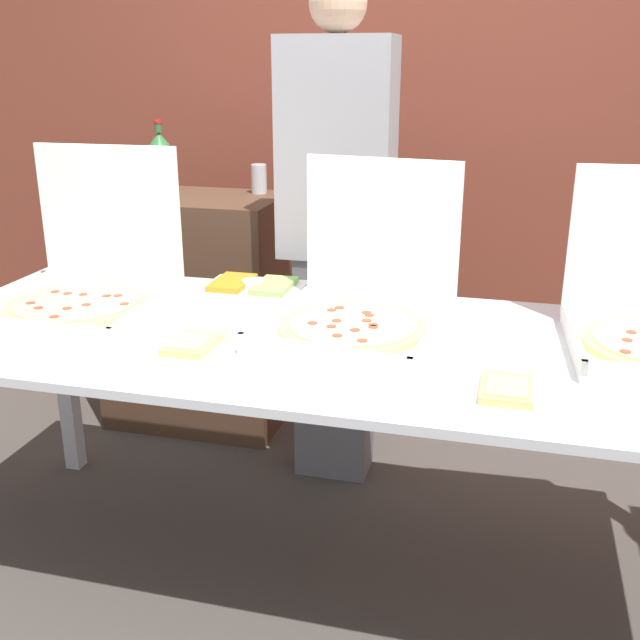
# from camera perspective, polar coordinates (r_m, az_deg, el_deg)

# --- Properties ---
(ground_plane) EXTENTS (16.00, 16.00, 0.00)m
(ground_plane) POSITION_cam_1_polar(r_m,az_deg,el_deg) (2.53, 0.00, -19.07)
(ground_plane) COLOR #423D38
(brick_wall_behind) EXTENTS (10.00, 0.06, 2.80)m
(brick_wall_behind) POSITION_cam_1_polar(r_m,az_deg,el_deg) (3.66, 7.02, 16.47)
(brick_wall_behind) COLOR brown
(brick_wall_behind) RESTS_ON ground_plane
(buffet_table) EXTENTS (2.38, 0.96, 0.82)m
(buffet_table) POSITION_cam_1_polar(r_m,az_deg,el_deg) (2.15, 0.00, -3.32)
(buffet_table) COLOR silver
(buffet_table) RESTS_ON ground_plane
(pizza_box_near_right) EXTENTS (0.54, 0.55, 0.47)m
(pizza_box_near_right) POSITION_cam_1_polar(r_m,az_deg,el_deg) (2.14, 3.06, 1.28)
(pizza_box_near_right) COLOR white
(pizza_box_near_right) RESTS_ON buffet_table
(pizza_box_far_left) EXTENTS (0.50, 0.52, 0.49)m
(pizza_box_far_left) POSITION_cam_1_polar(r_m,az_deg,el_deg) (2.45, -17.44, 2.75)
(pizza_box_far_left) COLOR white
(pizza_box_far_left) RESTS_ON buffet_table
(paper_plate_front_right) EXTENTS (0.21, 0.21, 0.03)m
(paper_plate_front_right) POSITION_cam_1_polar(r_m,az_deg,el_deg) (1.80, 14.02, -5.25)
(paper_plate_front_right) COLOR white
(paper_plate_front_right) RESTS_ON buffet_table
(paper_plate_front_left) EXTENTS (0.22, 0.22, 0.03)m
(paper_plate_front_left) POSITION_cam_1_polar(r_m,az_deg,el_deg) (2.05, -9.68, -1.93)
(paper_plate_front_left) COLOR white
(paper_plate_front_left) RESTS_ON buffet_table
(veggie_tray) EXTENTS (0.33, 0.24, 0.05)m
(veggie_tray) POSITION_cam_1_polar(r_m,az_deg,el_deg) (2.49, -5.13, 2.35)
(veggie_tray) COLOR white
(veggie_tray) RESTS_ON buffet_table
(sideboard_podium) EXTENTS (0.76, 0.49, 1.02)m
(sideboard_podium) POSITION_cam_1_polar(r_m,az_deg,el_deg) (3.36, -9.33, 0.67)
(sideboard_podium) COLOR #4C3323
(sideboard_podium) RESTS_ON ground_plane
(soda_bottle) EXTENTS (0.09, 0.09, 0.31)m
(soda_bottle) POSITION_cam_1_polar(r_m,az_deg,el_deg) (3.28, -12.05, 11.64)
(soda_bottle) COLOR #2D6638
(soda_bottle) RESTS_ON sideboard_podium
(soda_can_silver) EXTENTS (0.07, 0.07, 0.12)m
(soda_can_silver) POSITION_cam_1_polar(r_m,az_deg,el_deg) (3.26, -4.67, 10.67)
(soda_can_silver) COLOR silver
(soda_can_silver) RESTS_ON sideboard_podium
(soda_can_colored) EXTENTS (0.07, 0.07, 0.12)m
(soda_can_colored) POSITION_cam_1_polar(r_m,az_deg,el_deg) (3.22, -13.77, 10.08)
(soda_can_colored) COLOR red
(soda_can_colored) RESTS_ON sideboard_podium
(person_guest_cap) EXTENTS (0.40, 0.22, 1.84)m
(person_guest_cap) POSITION_cam_1_polar(r_m,az_deg,el_deg) (2.75, 1.25, 6.60)
(person_guest_cap) COLOR slate
(person_guest_cap) RESTS_ON ground_plane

